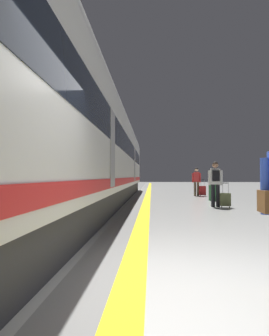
{
  "coord_description": "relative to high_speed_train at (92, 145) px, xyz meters",
  "views": [
    {
      "loc": [
        -0.25,
        -3.36,
        1.18
      ],
      "look_at": [
        -0.66,
        4.06,
        1.38
      ],
      "focal_mm": 32.79,
      "sensor_mm": 36.0,
      "label": 1
    }
  ],
  "objects": [
    {
      "name": "passenger_near",
      "position": [
        5.19,
        5.93,
        -1.52
      ],
      "size": [
        0.53,
        0.23,
        1.7
      ],
      "color": "brown",
      "rests_on": "ground"
    },
    {
      "name": "suitcase_near",
      "position": [
        5.51,
        5.75,
        -2.17
      ],
      "size": [
        0.4,
        0.28,
        0.99
      ],
      "color": "#A51E1E",
      "rests_on": "ground"
    },
    {
      "name": "safety_line_strip",
      "position": [
        2.25,
        0.62,
        -2.5
      ],
      "size": [
        0.36,
        80.0,
        0.01
      ],
      "primitive_type": "cube",
      "color": "yellow",
      "rests_on": "ground"
    },
    {
      "name": "high_speed_train",
      "position": [
        0.0,
        0.0,
        0.0
      ],
      "size": [
        2.94,
        30.86,
        4.97
      ],
      "color": "#38383D",
      "rests_on": "ground"
    },
    {
      "name": "waste_bin",
      "position": [
        5.48,
        2.37,
        -2.05
      ],
      "size": [
        0.46,
        0.46,
        0.91
      ],
      "color": "#2D6638",
      "rests_on": "ground"
    },
    {
      "name": "tactile_edge_band",
      "position": [
        1.85,
        0.62,
        -2.5
      ],
      "size": [
        0.76,
        80.0,
        0.01
      ],
      "primitive_type": "cube",
      "color": "slate",
      "rests_on": "ground"
    },
    {
      "name": "passenger_mid",
      "position": [
        4.94,
        -0.78,
        -1.47
      ],
      "size": [
        0.54,
        0.35,
        1.75
      ],
      "color": "black",
      "rests_on": "ground"
    },
    {
      "name": "suitcase_mid",
      "position": [
        5.26,
        -0.99,
        -2.2
      ],
      "size": [
        0.4,
        0.26,
        0.94
      ],
      "color": "#596038",
      "rests_on": "ground"
    },
    {
      "name": "ground_plane",
      "position": [
        2.74,
        -9.38,
        -2.5
      ],
      "size": [
        120.0,
        120.0,
        0.0
      ],
      "primitive_type": "plane",
      "color": "#B7B7B2"
    }
  ]
}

